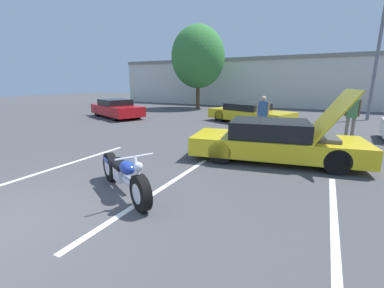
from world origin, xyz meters
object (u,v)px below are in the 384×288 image
tree_background (198,57)px  motorcycle (124,175)px  parked_car_left_row (116,109)px  parked_car_mid_row (249,113)px  light_pole (381,41)px  show_car_hood_open (276,141)px  spectator_near_motorcycle (352,112)px  spectator_by_show_car (263,112)px

tree_background → motorcycle: size_ratio=3.12×
parked_car_left_row → parked_car_mid_row: (8.19, 1.61, -0.03)m
light_pole → tree_background: light_pole is taller
show_car_hood_open → parked_car_mid_row: (-2.52, 6.56, -0.04)m
motorcycle → parked_car_left_row: bearing=162.4°
light_pole → show_car_hood_open: (-3.57, -10.90, -3.90)m
tree_background → show_car_hood_open: bearing=-55.6°
tree_background → parked_car_left_row: 8.71m
spectator_near_motorcycle → parked_car_mid_row: bearing=150.8°
spectator_near_motorcycle → spectator_by_show_car: bearing=-171.3°
parked_car_mid_row → spectator_near_motorcycle: 5.32m
motorcycle → spectator_near_motorcycle: bearing=88.9°
spectator_near_motorcycle → motorcycle: bearing=-119.7°
parked_car_left_row → spectator_near_motorcycle: (12.80, -0.97, 0.54)m
spectator_by_show_car → spectator_near_motorcycle: bearing=8.7°
tree_background → parked_car_mid_row: (6.10, -6.01, -3.69)m
tree_background → motorcycle: tree_background is taller
parked_car_mid_row → spectator_near_motorcycle: spectator_near_motorcycle is taller
show_car_hood_open → parked_car_mid_row: 7.03m
parked_car_mid_row → spectator_by_show_car: 3.40m
light_pole → show_car_hood_open: size_ratio=1.65×
light_pole → show_car_hood_open: 12.11m
tree_background → parked_car_mid_row: tree_background is taller
parked_car_left_row → spectator_near_motorcycle: 12.85m
tree_background → motorcycle: (6.29, -16.35, -3.83)m
show_car_hood_open → parked_car_left_row: (-10.70, 4.95, -0.01)m
parked_car_mid_row → light_pole: bearing=56.3°
tree_background → parked_car_left_row: bearing=-105.3°
motorcycle → spectator_near_motorcycle: 8.96m
tree_background → light_pole: bearing=-7.8°
show_car_hood_open → spectator_near_motorcycle: show_car_hood_open is taller
parked_car_mid_row → spectator_near_motorcycle: bearing=-8.4°
spectator_by_show_car → tree_background: bearing=129.4°
light_pole → parked_car_mid_row: (-6.09, -4.34, -3.93)m
parked_car_left_row → parked_car_mid_row: 8.34m
motorcycle → spectator_by_show_car: spectator_by_show_car is taller
light_pole → spectator_near_motorcycle: bearing=-102.0°
parked_car_left_row → motorcycle: bearing=-23.6°
light_pole → motorcycle: bearing=-111.9°
light_pole → spectator_near_motorcycle: size_ratio=4.45×
tree_background → spectator_near_motorcycle: bearing=-38.7°
spectator_by_show_car → parked_car_mid_row: bearing=113.9°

